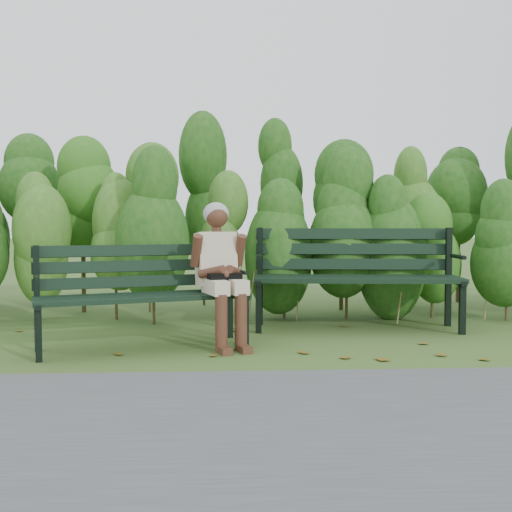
{
  "coord_description": "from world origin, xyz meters",
  "views": [
    {
      "loc": [
        -0.29,
        -5.05,
        1.03
      ],
      "look_at": [
        0.0,
        0.35,
        0.75
      ],
      "focal_mm": 42.0,
      "sensor_mm": 36.0,
      "label": 1
    }
  ],
  "objects": [
    {
      "name": "ground",
      "position": [
        0.0,
        0.0,
        0.0
      ],
      "size": [
        80.0,
        80.0,
        0.0
      ],
      "primitive_type": "plane",
      "color": "#465C29"
    },
    {
      "name": "footpath",
      "position": [
        0.0,
        -2.2,
        0.01
      ],
      "size": [
        60.0,
        2.5,
        0.01
      ],
      "primitive_type": "cube",
      "color": "#474749",
      "rests_on": "ground"
    },
    {
      "name": "hedge_band",
      "position": [
        0.0,
        1.86,
        1.26
      ],
      "size": [
        11.04,
        1.67,
        2.42
      ],
      "color": "#47381E",
      "rests_on": "ground"
    },
    {
      "name": "leaf_litter",
      "position": [
        -0.79,
        -0.12,
        0.0
      ],
      "size": [
        4.74,
        2.25,
        0.01
      ],
      "color": "brown",
      "rests_on": "ground"
    },
    {
      "name": "bench_left",
      "position": [
        -0.99,
        0.03,
        0.51
      ],
      "size": [
        1.82,
        1.07,
        0.87
      ],
      "color": "black",
      "rests_on": "ground"
    },
    {
      "name": "bench_right",
      "position": [
        1.03,
        0.86,
        0.59
      ],
      "size": [
        2.06,
        0.84,
        1.0
      ],
      "color": "black",
      "rests_on": "ground"
    },
    {
      "name": "seated_woman",
      "position": [
        -0.32,
        0.06,
        0.7
      ],
      "size": [
        0.53,
        0.75,
        1.23
      ],
      "color": "beige",
      "rests_on": "ground"
    }
  ]
}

